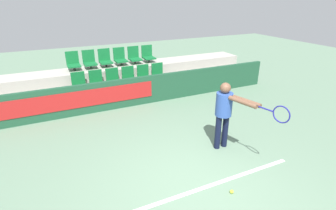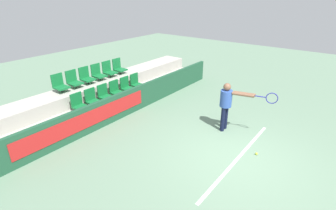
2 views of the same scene
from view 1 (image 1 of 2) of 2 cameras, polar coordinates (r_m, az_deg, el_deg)
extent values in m
plane|color=slate|center=(4.94, 6.70, -17.31)|extent=(30.00, 30.00, 0.00)
cube|color=white|center=(4.90, 7.07, -17.65)|extent=(4.06, 0.08, 0.01)
cube|color=#1E4C33|center=(8.00, -8.65, 2.69)|extent=(10.20, 0.12, 0.88)
cube|color=red|center=(7.66, -19.44, 1.02)|extent=(4.50, 0.02, 0.48)
cube|color=#ADA89E|center=(8.58, -9.67, 2.49)|extent=(9.80, 0.94, 0.45)
cube|color=#ADA89E|center=(9.37, -11.40, 5.58)|extent=(9.80, 0.94, 0.90)
cylinder|color=#333333|center=(8.30, -18.52, 3.03)|extent=(0.07, 0.07, 0.13)
cube|color=#146B33|center=(8.27, -18.60, 3.62)|extent=(0.40, 0.45, 0.05)
cube|color=#146B33|center=(8.40, -18.99, 5.49)|extent=(0.40, 0.04, 0.41)
cylinder|color=#333333|center=(8.37, -15.02, 3.60)|extent=(0.07, 0.07, 0.13)
cube|color=#146B33|center=(8.34, -15.08, 4.19)|extent=(0.40, 0.45, 0.05)
cube|color=#146B33|center=(8.47, -15.51, 6.04)|extent=(0.40, 0.04, 0.41)
cylinder|color=#333333|center=(8.47, -11.57, 4.15)|extent=(0.07, 0.07, 0.13)
cube|color=#146B33|center=(8.44, -11.62, 4.73)|extent=(0.40, 0.45, 0.05)
cube|color=#146B33|center=(8.56, -12.09, 6.56)|extent=(0.40, 0.04, 0.41)
cylinder|color=#333333|center=(8.59, -8.22, 4.67)|extent=(0.07, 0.07, 0.13)
cube|color=#146B33|center=(8.57, -8.25, 5.25)|extent=(0.40, 0.45, 0.05)
cube|color=#146B33|center=(8.69, -8.75, 7.04)|extent=(0.40, 0.04, 0.41)
cylinder|color=#333333|center=(8.75, -4.97, 5.16)|extent=(0.07, 0.07, 0.13)
cube|color=#146B33|center=(8.72, -4.99, 5.73)|extent=(0.40, 0.45, 0.05)
cube|color=#146B33|center=(8.84, -5.51, 7.48)|extent=(0.40, 0.04, 0.41)
cylinder|color=#333333|center=(8.94, -1.83, 5.61)|extent=(0.07, 0.07, 0.13)
cube|color=#146B33|center=(8.91, -1.84, 6.17)|extent=(0.40, 0.45, 0.05)
cube|color=#146B33|center=(9.03, -2.39, 7.89)|extent=(0.40, 0.04, 0.41)
cylinder|color=#333333|center=(9.08, -19.73, 7.50)|extent=(0.07, 0.07, 0.13)
cube|color=#146B33|center=(9.06, -19.81, 8.06)|extent=(0.40, 0.45, 0.05)
cube|color=#146B33|center=(9.20, -20.16, 9.70)|extent=(0.40, 0.04, 0.41)
cylinder|color=#333333|center=(9.14, -16.49, 8.01)|extent=(0.07, 0.07, 0.13)
cube|color=#146B33|center=(9.12, -16.56, 8.56)|extent=(0.40, 0.45, 0.05)
cube|color=#146B33|center=(9.26, -16.94, 10.18)|extent=(0.40, 0.04, 0.41)
cylinder|color=#333333|center=(9.23, -13.30, 8.47)|extent=(0.07, 0.07, 0.13)
cube|color=#146B33|center=(9.21, -13.35, 9.02)|extent=(0.40, 0.45, 0.05)
cube|color=#146B33|center=(9.35, -13.76, 10.63)|extent=(0.40, 0.04, 0.41)
cylinder|color=#333333|center=(9.34, -10.17, 8.91)|extent=(0.07, 0.07, 0.13)
cube|color=#146B33|center=(9.32, -10.20, 9.45)|extent=(0.40, 0.45, 0.05)
cube|color=#146B33|center=(9.47, -10.65, 11.03)|extent=(0.40, 0.04, 0.41)
cylinder|color=#333333|center=(9.49, -7.11, 9.30)|extent=(0.07, 0.07, 0.13)
cube|color=#146B33|center=(9.47, -7.14, 9.83)|extent=(0.40, 0.45, 0.05)
cube|color=#146B33|center=(9.61, -7.61, 11.39)|extent=(0.40, 0.04, 0.41)
cylinder|color=#333333|center=(9.66, -4.15, 9.66)|extent=(0.07, 0.07, 0.13)
cube|color=#146B33|center=(9.64, -4.17, 10.18)|extent=(0.40, 0.45, 0.05)
cube|color=#146B33|center=(9.78, -4.66, 11.72)|extent=(0.40, 0.04, 0.41)
cylinder|color=black|center=(5.86, 10.81, -5.83)|extent=(0.13, 0.13, 0.79)
cylinder|color=black|center=(5.97, 12.33, -5.42)|extent=(0.13, 0.13, 0.79)
cylinder|color=#2D4C99|center=(5.64, 12.09, 0.16)|extent=(0.35, 0.35, 0.51)
sphere|color=brown|center=(5.51, 12.40, 3.65)|extent=(0.22, 0.22, 0.22)
cylinder|color=brown|center=(5.27, 15.93, 0.62)|extent=(0.24, 0.63, 0.09)
cylinder|color=brown|center=(5.33, 16.71, 0.79)|extent=(0.24, 0.63, 0.09)
cylinder|color=navy|center=(5.08, 20.53, -0.83)|extent=(0.10, 0.30, 0.03)
torus|color=navy|center=(4.95, 23.45, -1.90)|extent=(0.10, 0.32, 0.32)
sphere|color=#CCDB33|center=(4.89, 13.70, -17.85)|extent=(0.07, 0.07, 0.07)
camera|label=2|loc=(3.74, -102.23, 8.70)|focal=28.00mm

